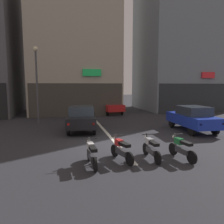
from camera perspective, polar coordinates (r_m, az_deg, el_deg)
ground_plane at (r=10.91m, az=1.28°, el=-8.62°), size 120.00×120.00×0.00m
lane_centre_line at (r=16.65m, az=-3.70°, el=-3.14°), size 0.20×18.00×0.01m
building_mid_block at (r=25.32m, az=-10.25°, el=17.57°), size 9.26×8.78×15.27m
building_far_right at (r=29.80m, az=18.18°, el=22.09°), size 9.84×8.73×21.73m
car_black_crossing_near at (r=14.04m, az=-8.15°, el=-1.46°), size 2.18×4.26×1.64m
car_blue_parked_kerbside at (r=14.77m, az=20.89°, el=-1.43°), size 1.92×4.16×1.64m
car_red_down_street at (r=22.44m, az=-0.51°, el=1.77°), size 2.23×4.28×1.64m
street_lamp at (r=17.12m, az=-19.69°, el=8.96°), size 0.36×0.36×5.87m
motorcycle_white_row_leftmost at (r=7.97m, az=-5.52°, el=-11.17°), size 0.55×1.67×0.98m
motorcycle_red_row_left_mid at (r=8.44m, az=2.55°, el=-10.08°), size 0.62×1.63×0.98m
motorcycle_silver_row_centre at (r=8.75m, az=10.53°, el=-9.59°), size 0.55×1.67×0.98m
motorcycle_green_row_right_mid at (r=9.07m, az=18.31°, el=-9.23°), size 0.55×1.66×0.98m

